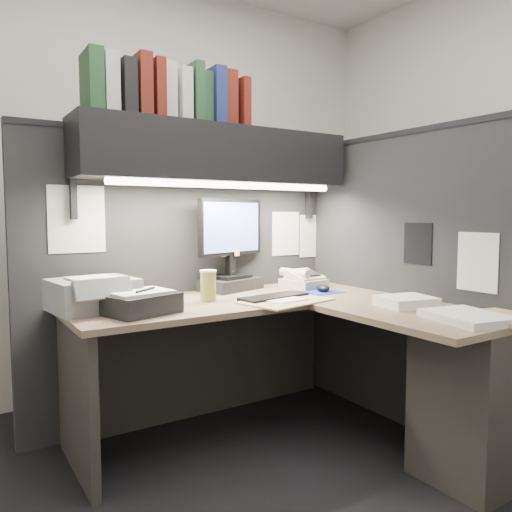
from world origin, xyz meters
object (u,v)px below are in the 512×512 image
at_px(monitor, 231,254).
at_px(keyboard, 274,297).
at_px(printer, 93,294).
at_px(overhead_shelf, 217,155).
at_px(notebook_stack, 140,303).
at_px(telephone, 304,280).
at_px(desk, 349,369).
at_px(coffee_cup, 208,287).

xyz_separation_m(monitor, keyboard, (0.04, -0.39, -0.20)).
bearing_deg(printer, overhead_shelf, 2.42).
relative_size(keyboard, notebook_stack, 1.33).
height_order(keyboard, telephone, telephone).
bearing_deg(overhead_shelf, desk, -68.21).
relative_size(overhead_shelf, notebook_stack, 5.14).
height_order(desk, coffee_cup, coffee_cup).
bearing_deg(coffee_cup, overhead_shelf, 50.79).
bearing_deg(overhead_shelf, monitor, 28.66).
relative_size(desk, telephone, 7.60).
relative_size(coffee_cup, printer, 0.41).
height_order(telephone, coffee_cup, coffee_cup).
relative_size(monitor, keyboard, 1.33).
bearing_deg(telephone, printer, 172.12).
bearing_deg(overhead_shelf, telephone, -9.43).
distance_m(overhead_shelf, telephone, 0.91).
height_order(keyboard, notebook_stack, notebook_stack).
bearing_deg(desk, monitor, 102.32).
distance_m(overhead_shelf, notebook_stack, 0.97).
height_order(desk, keyboard, keyboard).
bearing_deg(coffee_cup, monitor, 43.11).
xyz_separation_m(keyboard, notebook_stack, (-0.73, 0.01, 0.04)).
height_order(monitor, coffee_cup, monitor).
xyz_separation_m(keyboard, coffee_cup, (-0.32, 0.13, 0.07)).
distance_m(telephone, printer, 1.27).
bearing_deg(keyboard, desk, -81.00).
bearing_deg(notebook_stack, telephone, 11.58).
distance_m(keyboard, notebook_stack, 0.73).
distance_m(desk, notebook_stack, 1.03).
bearing_deg(coffee_cup, keyboard, -21.23).
xyz_separation_m(monitor, coffee_cup, (-0.29, -0.27, -0.14)).
height_order(monitor, printer, monitor).
xyz_separation_m(keyboard, printer, (-0.88, 0.21, 0.06)).
xyz_separation_m(desk, keyboard, (-0.14, 0.43, 0.30)).
height_order(overhead_shelf, notebook_stack, overhead_shelf).
distance_m(desk, telephone, 0.78).
relative_size(overhead_shelf, printer, 4.26).
distance_m(keyboard, coffee_cup, 0.35).
xyz_separation_m(monitor, notebook_stack, (-0.69, -0.38, -0.17)).
height_order(desk, monitor, monitor).
bearing_deg(monitor, telephone, -37.50).
bearing_deg(telephone, notebook_stack, -177.60).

